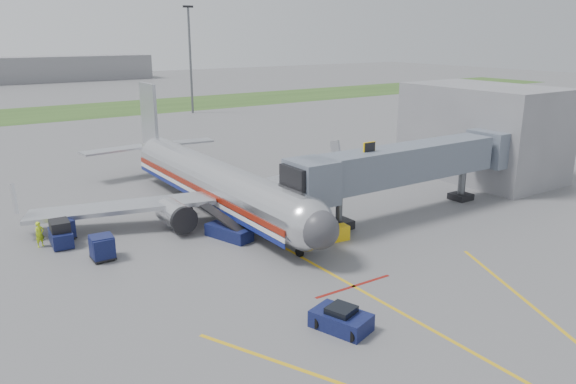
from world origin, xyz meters
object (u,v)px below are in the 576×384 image
baggage_tug (61,234)px  ramp_worker (40,234)px  airliner (215,181)px  pushback_tug (341,319)px  belt_loader (228,231)px

baggage_tug → ramp_worker: 1.47m
baggage_tug → ramp_worker: size_ratio=1.47×
airliner → ramp_worker: (-15.07, -0.90, -1.67)m
pushback_tug → ramp_worker: 24.62m
baggage_tug → belt_loader: belt_loader is taller
belt_loader → ramp_worker: bearing=153.5°
airliner → belt_loader: size_ratio=7.37×
pushback_tug → baggage_tug: 23.55m
belt_loader → baggage_tug: bearing=152.9°
airliner → pushback_tug: (-4.00, -22.89, -2.10)m
pushback_tug → baggage_tug: baggage_tug is taller
airliner → belt_loader: 7.88m
airliner → baggage_tug: size_ratio=12.45×
pushback_tug → baggage_tug: bearing=114.3°
pushback_tug → baggage_tug: size_ratio=1.24×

